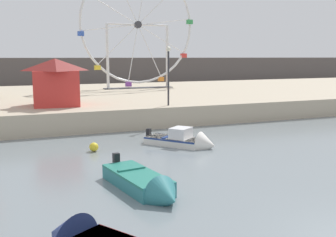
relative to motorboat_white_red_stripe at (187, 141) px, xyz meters
name	(u,v)px	position (x,y,z in m)	size (l,w,h in m)	color
quay_promenade	(103,100)	(-0.35, 17.17, 0.40)	(110.00, 24.16, 1.34)	#B7A88E
distant_town_skyline	(64,73)	(-0.35, 41.45, 1.93)	(140.00, 3.00, 4.40)	#564C47
motorboat_white_red_stripe	(187,141)	(0.00, 0.00, 0.00)	(3.36, 3.77, 1.39)	silver
motorboat_teal_painted	(146,184)	(-4.26, -5.89, 0.01)	(1.86, 4.43, 1.18)	teal
ferris_wheel_white_frame	(138,27)	(4.30, 21.01, 7.26)	(12.08, 1.20, 12.33)	silver
carnival_booth_red_striped	(56,81)	(-5.35, 9.01, 2.68)	(3.39, 3.51, 3.10)	red
promenade_lamp_near	(168,67)	(1.55, 6.21, 3.60)	(0.32, 0.32, 3.87)	#2D2D33
mooring_buoy_orange	(94,147)	(-4.65, 0.67, -0.05)	(0.44, 0.44, 0.44)	yellow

